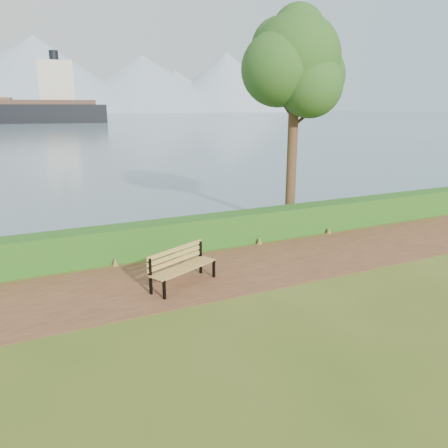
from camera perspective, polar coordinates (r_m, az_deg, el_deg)
ground at (r=12.23m, az=3.00°, el=-6.23°), size 140.00×140.00×0.00m
path at (r=12.48m, az=2.34°, el=-5.76°), size 40.00×3.40×0.01m
hedge at (r=14.29m, az=-1.98°, el=-0.96°), size 32.00×0.85×1.00m
water at (r=270.07m, az=-25.24°, el=12.68°), size 700.00×510.00×0.00m
bench at (r=11.22m, az=-5.68°, el=-5.24°), size 1.98×1.32×0.97m
tree at (r=16.45m, az=9.31°, el=19.87°), size 4.09×3.38×7.90m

